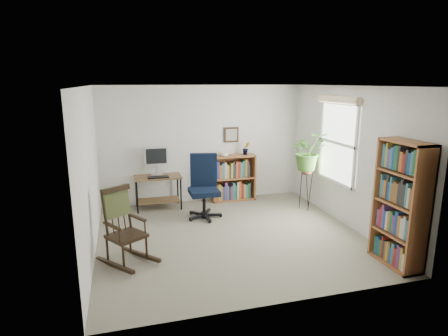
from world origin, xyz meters
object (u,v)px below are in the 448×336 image
object	(u,v)px
rocking_chair	(126,226)
tall_bookshelf	(401,204)
low_bookshelf	(233,178)
office_chair	(204,187)
desk	(158,192)

from	to	relation	value
rocking_chair	tall_bookshelf	size ratio (longest dim) A/B	0.63
low_bookshelf	office_chair	bearing A→B (deg)	-132.95
rocking_chair	office_chair	bearing A→B (deg)	12.72
office_chair	rocking_chair	xyz separation A→B (m)	(-1.41, -1.44, -0.05)
rocking_chair	low_bookshelf	xyz separation A→B (m)	(2.24, 2.32, -0.06)
office_chair	tall_bookshelf	bearing A→B (deg)	-37.13
desk	low_bookshelf	xyz separation A→B (m)	(1.59, 0.12, 0.16)
desk	tall_bookshelf	xyz separation A→B (m)	(2.91, -3.23, 0.53)
tall_bookshelf	desk	bearing A→B (deg)	132.04
desk	office_chair	xyz separation A→B (m)	(0.76, -0.77, 0.27)
desk	low_bookshelf	size ratio (longest dim) A/B	0.94
desk	low_bookshelf	world-z (taller)	low_bookshelf
rocking_chair	low_bookshelf	distance (m)	3.23
rocking_chair	tall_bookshelf	xyz separation A→B (m)	(3.56, -1.03, 0.32)
desk	tall_bookshelf	size ratio (longest dim) A/B	0.53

